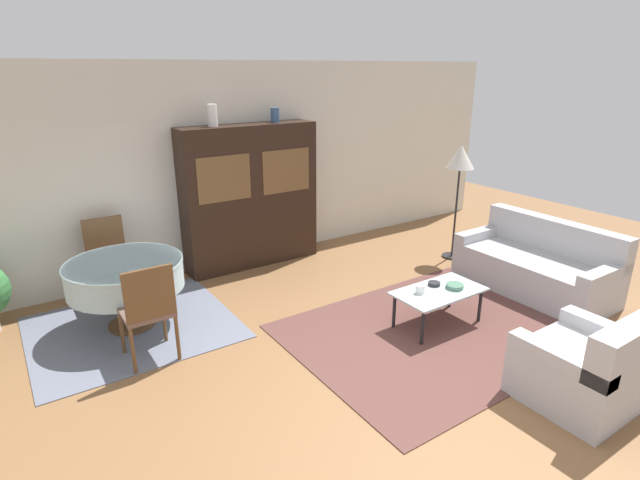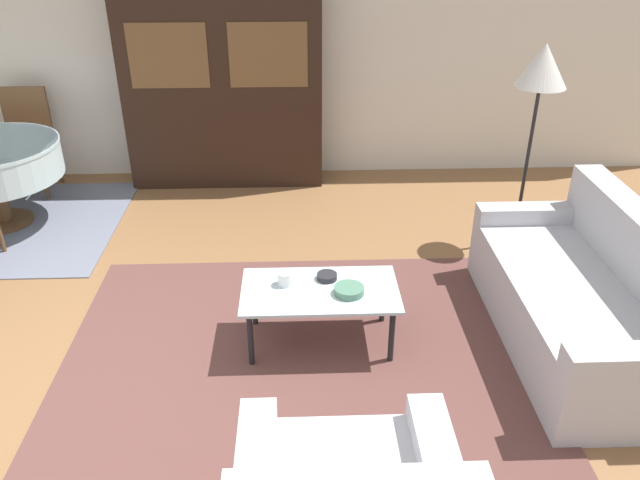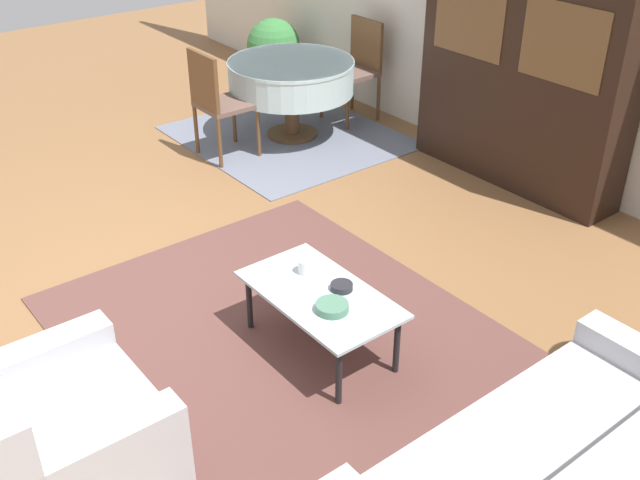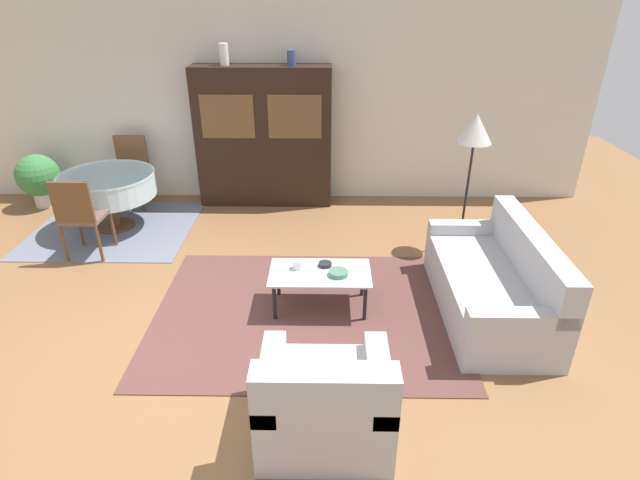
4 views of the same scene
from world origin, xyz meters
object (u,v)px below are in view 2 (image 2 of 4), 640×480
object	(u,v)px
display_cabinet	(223,87)
dining_chair_far	(26,133)
couch	(586,300)
bowl_small	(327,276)
coffee_table	(320,295)
cup	(285,278)
floor_lamp	(542,75)
bowl	(349,290)

from	to	relation	value
display_cabinet	dining_chair_far	distance (m)	1.95
couch	bowl_small	distance (m)	1.63
dining_chair_far	coffee_table	bearing A→B (deg)	136.31
dining_chair_far	cup	bearing A→B (deg)	134.68
display_cabinet	cup	bearing A→B (deg)	-77.11
floor_lamp	bowl	size ratio (longest dim) A/B	8.84
floor_lamp	bowl_small	distance (m)	2.23
cup	dining_chair_far	bearing A→B (deg)	134.68
cup	bowl	xyz separation A→B (m)	(0.39, -0.12, -0.02)
couch	bowl	bearing A→B (deg)	90.43
couch	display_cabinet	bearing A→B (deg)	42.13
bowl	bowl_small	size ratio (longest dim) A/B	1.43
couch	dining_chair_far	world-z (taller)	dining_chair_far
couch	bowl	size ratio (longest dim) A/B	9.89
cup	coffee_table	bearing A→B (deg)	-16.75
coffee_table	bowl_small	xyz separation A→B (m)	(0.05, 0.12, 0.06)
display_cabinet	cup	size ratio (longest dim) A/B	20.32
couch	coffee_table	distance (m)	1.67
dining_chair_far	floor_lamp	world-z (taller)	floor_lamp
coffee_table	floor_lamp	xyz separation A→B (m)	(1.68, 1.30, 1.02)
dining_chair_far	cup	size ratio (longest dim) A/B	10.26
dining_chair_far	floor_lamp	bearing A→B (deg)	163.57
coffee_table	bowl_small	size ratio (longest dim) A/B	7.59
bowl	cup	bearing A→B (deg)	163.12
coffee_table	bowl_small	distance (m)	0.14
coffee_table	floor_lamp	distance (m)	2.36
bowl_small	dining_chair_far	bearing A→B (deg)	138.14
coffee_table	couch	bearing A→B (deg)	-1.46
couch	coffee_table	xyz separation A→B (m)	(-1.67, 0.04, 0.06)
couch	display_cabinet	world-z (taller)	display_cabinet
dining_chair_far	cup	distance (m)	3.57
dining_chair_far	bowl	size ratio (longest dim) A/B	5.29
dining_chair_far	bowl	world-z (taller)	dining_chair_far
couch	dining_chair_far	size ratio (longest dim) A/B	1.87
display_cabinet	dining_chair_far	size ratio (longest dim) A/B	1.98
floor_lamp	cup	size ratio (longest dim) A/B	17.14
floor_lamp	bowl	world-z (taller)	floor_lamp
display_cabinet	bowl_small	xyz separation A→B (m)	(0.87, -2.59, -0.54)
dining_chair_far	bowl_small	distance (m)	3.72
coffee_table	display_cabinet	distance (m)	2.89
dining_chair_far	display_cabinet	bearing A→B (deg)	-176.80
coffee_table	floor_lamp	size ratio (longest dim) A/B	0.60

